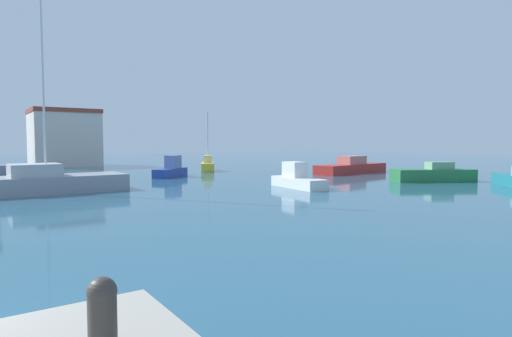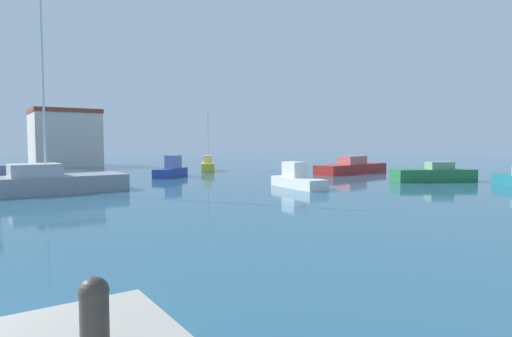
# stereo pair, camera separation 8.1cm
# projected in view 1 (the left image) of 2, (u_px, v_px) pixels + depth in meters

# --- Properties ---
(water) EXTENTS (160.00, 160.00, 0.00)m
(water) POSITION_uv_depth(u_px,v_px,m) (204.00, 184.00, 29.63)
(water) COLOR #285670
(water) RESTS_ON ground
(mooring_bollard) EXTENTS (0.27, 0.27, 0.67)m
(mooring_bollard) POSITION_uv_depth(u_px,v_px,m) (102.00, 311.00, 3.73)
(mooring_bollard) COLOR #38332D
(mooring_bollard) RESTS_ON pier_quay
(sailboat_grey_mid_harbor) EXTENTS (8.91, 3.28, 13.92)m
(sailboat_grey_mid_harbor) POSITION_uv_depth(u_px,v_px,m) (45.00, 182.00, 24.50)
(sailboat_grey_mid_harbor) COLOR gray
(sailboat_grey_mid_harbor) RESTS_ON water
(motorboat_white_distant_east) EXTENTS (1.92, 4.72, 1.66)m
(motorboat_white_distant_east) POSITION_uv_depth(u_px,v_px,m) (297.00, 179.00, 27.36)
(motorboat_white_distant_east) COLOR white
(motorboat_white_distant_east) RESTS_ON water
(sailboat_yellow_far_left) EXTENTS (3.13, 4.37, 6.09)m
(sailboat_yellow_far_left) POSITION_uv_depth(u_px,v_px,m) (208.00, 165.00, 43.15)
(sailboat_yellow_far_left) COLOR gold
(sailboat_yellow_far_left) RESTS_ON water
(motorboat_red_far_right) EXTENTS (9.21, 3.65, 1.63)m
(motorboat_red_far_right) POSITION_uv_depth(u_px,v_px,m) (351.00, 167.00, 40.47)
(motorboat_red_far_right) COLOR #B22823
(motorboat_red_far_right) RESTS_ON water
(motorboat_blue_distant_north) EXTENTS (3.92, 3.53, 1.82)m
(motorboat_blue_distant_north) POSITION_uv_depth(u_px,v_px,m) (171.00, 170.00, 35.88)
(motorboat_blue_distant_north) COLOR #233D93
(motorboat_blue_distant_north) RESTS_ON water
(motorboat_green_outer_mooring) EXTENTS (6.15, 4.53, 1.47)m
(motorboat_green_outer_mooring) POSITION_uv_depth(u_px,v_px,m) (433.00, 174.00, 31.72)
(motorboat_green_outer_mooring) COLOR #28703D
(motorboat_green_outer_mooring) RESTS_ON water
(waterfront_apartments) EXTENTS (7.53, 7.36, 6.91)m
(waterfront_apartments) POSITION_uv_depth(u_px,v_px,m) (64.00, 138.00, 51.79)
(waterfront_apartments) COLOR beige
(waterfront_apartments) RESTS_ON ground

